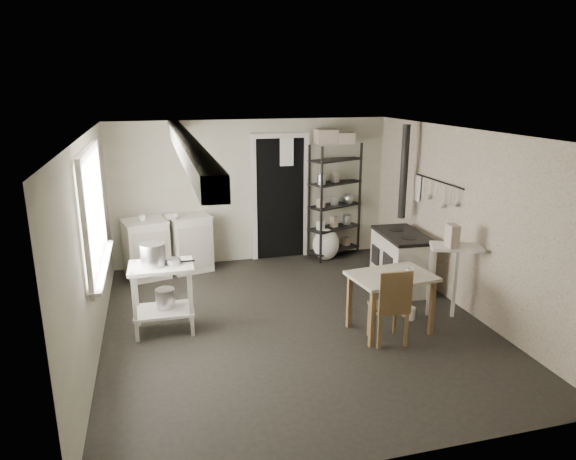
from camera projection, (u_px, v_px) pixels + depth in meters
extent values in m
plane|color=black|center=(294.00, 322.00, 6.31)|extent=(5.00, 5.00, 0.00)
plane|color=silver|center=(295.00, 133.00, 5.68)|extent=(5.00, 5.00, 0.00)
cube|color=#B2AF98|center=(253.00, 191.00, 8.32)|extent=(4.50, 0.02, 2.30)
cube|color=#B2AF98|center=(389.00, 326.00, 3.67)|extent=(4.50, 0.02, 2.30)
cube|color=#B2AF98|center=(91.00, 248.00, 5.44)|extent=(0.02, 5.00, 2.30)
cube|color=#B2AF98|center=(464.00, 220.00, 6.56)|extent=(0.02, 5.00, 2.30)
cylinder|color=#B7B7B9|center=(153.00, 256.00, 5.82)|extent=(0.34, 0.34, 0.30)
cylinder|color=#B7B7B9|center=(174.00, 262.00, 5.89)|extent=(0.17, 0.17, 0.10)
cylinder|color=#B7B7B9|center=(165.00, 299.00, 6.05)|extent=(0.23, 0.23, 0.24)
imported|color=white|center=(171.00, 214.00, 7.66)|extent=(0.32, 0.32, 0.07)
imported|color=white|center=(142.00, 216.00, 7.53)|extent=(0.14, 0.14, 0.09)
imported|color=white|center=(320.00, 178.00, 8.32)|extent=(0.09, 0.10, 0.18)
cube|color=beige|center=(326.00, 137.00, 8.21)|extent=(0.34, 0.30, 0.23)
cube|color=beige|center=(345.00, 138.00, 8.25)|extent=(0.30, 0.29, 0.18)
cube|color=beige|center=(452.00, 241.00, 6.14)|extent=(0.13, 0.20, 0.28)
imported|color=white|center=(410.00, 268.00, 5.85)|extent=(0.12, 0.12, 0.09)
ellipsoid|color=white|center=(326.00, 246.00, 8.52)|extent=(0.48, 0.42, 0.53)
cylinder|color=white|center=(410.00, 314.00, 6.38)|extent=(0.14, 0.14, 0.16)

